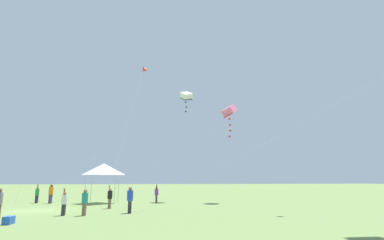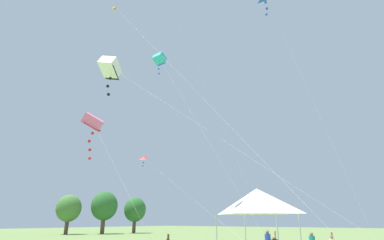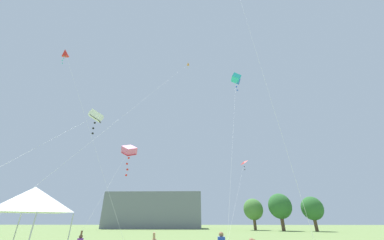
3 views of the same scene
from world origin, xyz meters
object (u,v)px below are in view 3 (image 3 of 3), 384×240
object	(u,v)px
kite_white_box_3	(96,116)
kite_pink_box_2	(129,151)
kite_red_diamond_4	(65,53)
kite_cyan_box_5	(236,79)
kite_orange_diamond_0	(188,64)
kite_red_delta_1	(244,163)
festival_tent	(32,199)

from	to	relation	value
kite_white_box_3	kite_pink_box_2	bearing A→B (deg)	63.22
kite_white_box_3	kite_red_diamond_4	bearing A→B (deg)	-102.79
kite_pink_box_2	kite_cyan_box_5	world-z (taller)	kite_cyan_box_5
kite_red_diamond_4	kite_white_box_3	bearing A→B (deg)	77.21
kite_white_box_3	kite_cyan_box_5	bearing A→B (deg)	34.37
kite_orange_diamond_0	kite_red_delta_1	distance (m)	19.29
kite_cyan_box_5	kite_red_diamond_4	bearing A→B (deg)	-137.41
kite_orange_diamond_0	festival_tent	bearing A→B (deg)	-107.18
kite_pink_box_2	kite_white_box_3	distance (m)	5.50
festival_tent	kite_pink_box_2	distance (m)	14.37
kite_red_delta_1	kite_red_diamond_4	distance (m)	26.71
festival_tent	kite_orange_diamond_0	bearing A→B (deg)	72.82
kite_orange_diamond_0	kite_red_delta_1	bearing A→B (deg)	16.45
kite_orange_diamond_0	kite_white_box_3	world-z (taller)	kite_orange_diamond_0
kite_red_diamond_4	kite_red_delta_1	bearing A→B (deg)	45.98
kite_red_delta_1	kite_pink_box_2	world-z (taller)	kite_red_delta_1
festival_tent	kite_cyan_box_5	world-z (taller)	kite_cyan_box_5
kite_red_diamond_4	kite_cyan_box_5	distance (m)	25.89
kite_pink_box_2	kite_cyan_box_5	xyz separation A→B (m)	(14.49, 6.97, 14.71)
kite_cyan_box_5	kite_white_box_3	bearing A→B (deg)	-145.63
festival_tent	kite_orange_diamond_0	xyz separation A→B (m)	(6.12, 19.78, 24.09)
kite_red_diamond_4	kite_orange_diamond_0	bearing A→B (deg)	59.53
kite_white_box_3	kite_cyan_box_5	distance (m)	23.84
kite_white_box_3	festival_tent	bearing A→B (deg)	-74.43
festival_tent	kite_cyan_box_5	size ratio (longest dim) A/B	0.15
kite_orange_diamond_0	kite_pink_box_2	bearing A→B (deg)	-132.21
kite_red_diamond_4	kite_pink_box_2	bearing A→B (deg)	70.26
kite_orange_diamond_0	kite_red_diamond_4	xyz separation A→B (m)	(-9.60, -16.32, -12.06)
kite_red_delta_1	kite_white_box_3	size ratio (longest dim) A/B	1.17
festival_tent	kite_red_delta_1	distance (m)	27.67
kite_orange_diamond_0	kite_white_box_3	size ratio (longest dim) A/B	1.74
kite_cyan_box_5	kite_red_delta_1	bearing A→B (deg)	82.06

